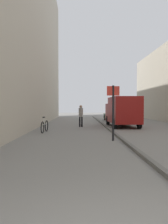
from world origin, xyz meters
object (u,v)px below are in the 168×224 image
object	(u,v)px
pedestrian_main_foreground	(81,114)
parked_car	(115,114)
delivery_van	(122,111)
bicycle_leaning	(45,126)
street_sign_post	(113,108)

from	to	relation	value
pedestrian_main_foreground	parked_car	xyz separation A→B (m)	(3.75, 6.98, -0.27)
delivery_van	bicycle_leaning	xyz separation A→B (m)	(-5.56, -3.79, -0.87)
bicycle_leaning	street_sign_post	bearing A→B (deg)	-37.34
bicycle_leaning	pedestrian_main_foreground	bearing A→B (deg)	62.45
street_sign_post	delivery_van	bearing A→B (deg)	-110.63
parked_car	bicycle_leaning	world-z (taller)	parked_car
delivery_van	bicycle_leaning	distance (m)	6.79
delivery_van	street_sign_post	bearing A→B (deg)	-105.93
delivery_van	bicycle_leaning	size ratio (longest dim) A/B	2.77
bicycle_leaning	delivery_van	bearing A→B (deg)	39.24
parked_car	street_sign_post	bearing A→B (deg)	-102.68
pedestrian_main_foreground	bicycle_leaning	bearing A→B (deg)	-128.98
delivery_van	parked_car	distance (m)	6.78
pedestrian_main_foreground	street_sign_post	distance (m)	7.14
pedestrian_main_foreground	delivery_van	xyz separation A→B (m)	(3.30, 0.24, 0.27)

